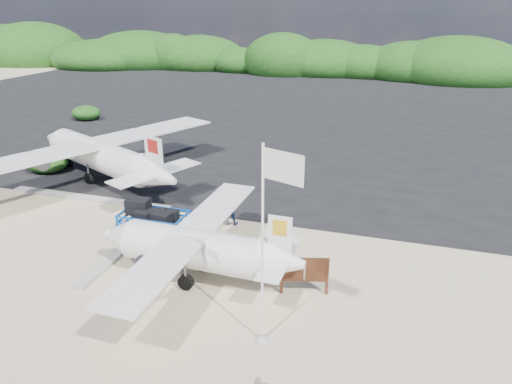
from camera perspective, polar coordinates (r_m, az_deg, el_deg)
ground at (r=16.78m, az=-4.75°, el=-11.00°), size 160.00×160.00×0.00m
asphalt_apron at (r=44.27m, az=9.74°, el=10.00°), size 90.00×50.00×0.04m
lagoon at (r=22.38m, az=-25.30°, el=-4.26°), size 9.00×7.00×0.40m
vegetation_band at (r=68.80m, az=12.69°, el=14.10°), size 124.00×8.00×4.40m
baggage_cart at (r=19.89m, az=-12.41°, el=-5.81°), size 2.98×1.73×1.48m
flagpole at (r=14.20m, az=0.74°, el=-18.03°), size 1.31×0.90×6.06m
signboard at (r=16.17m, az=5.97°, el=-12.49°), size 1.72×0.60×1.43m
crew_a at (r=18.36m, az=-14.73°, el=-5.92°), size 0.54×0.36×1.48m
crew_b at (r=20.45m, az=-3.34°, el=-1.97°), size 0.88×0.75×1.60m
aircraft_large at (r=41.30m, az=26.40°, el=7.12°), size 19.63×19.63×4.44m
aircraft_small at (r=48.47m, az=2.34°, el=11.34°), size 8.13×8.13×2.85m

